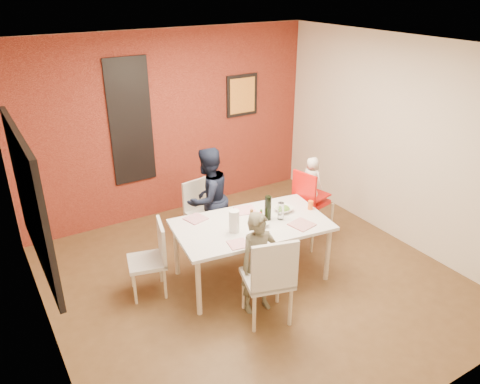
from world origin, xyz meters
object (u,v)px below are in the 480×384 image
high_chair (309,200)px  toddler (312,179)px  chair_near (270,276)px  chair_left (153,255)px  child_near (259,263)px  child_far (208,199)px  paper_towel_roll (234,221)px  chair_far (200,207)px  wine_bottle (268,208)px  dining_table (251,228)px

high_chair → toddler: 0.29m
chair_near → chair_left: bearing=-37.9°
child_near → toddler: size_ratio=1.94×
high_chair → child_far: 1.33m
paper_towel_roll → toddler: bearing=14.5°
child_near → chair_far: bearing=88.7°
wine_bottle → dining_table: bearing=174.8°
child_near → paper_towel_roll: 0.56m
dining_table → toddler: bearing=14.9°
chair_far → paper_towel_roll: 1.29m
high_chair → dining_table: bearing=91.9°
chair_far → child_far: size_ratio=0.60×
toddler → chair_left: bearing=73.3°
child_far → chair_far: bearing=-105.0°
dining_table → chair_left: (-1.10, 0.32, -0.18)m
chair_far → paper_towel_roll: size_ratio=3.20×
high_chair → child_far: child_far is taller
chair_left → chair_near: bearing=50.2°
chair_left → wine_bottle: wine_bottle is taller
child_near → high_chair: bearing=35.9°
chair_near → high_chair: bearing=-125.8°
child_far → dining_table: bearing=77.2°
chair_far → wine_bottle: size_ratio=2.81×
chair_far → chair_left: 1.30m
toddler → dining_table: bearing=88.9°
high_chair → toddler: toddler is taller
chair_left → dining_table: bearing=87.6°
chair_left → high_chair: size_ratio=0.83×
high_chair → chair_far: bearing=41.0°
chair_near → chair_left: size_ratio=1.17×
wine_bottle → paper_towel_roll: bearing=-175.2°
dining_table → chair_left: size_ratio=2.14×
dining_table → chair_far: 1.17m
toddler → child_near: bearing=105.5°
chair_near → wine_bottle: bearing=-106.6°
chair_near → high_chair: size_ratio=0.97×
chair_far → toddler: toddler is taller
chair_left → child_near: bearing=58.1°
dining_table → toddler: size_ratio=3.12×
chair_left → high_chair: bearing=103.1°
chair_far → chair_left: bearing=-149.8°
wine_bottle → high_chair: bearing=19.2°
toddler → chair_far: bearing=38.8°
wine_bottle → paper_towel_roll: (-0.48, -0.04, -0.02)m
dining_table → chair_near: 0.85m
chair_far → child_far: 0.32m
dining_table → paper_towel_roll: 0.34m
dining_table → high_chair: high_chair is taller
chair_far → toddler: 1.55m
chair_far → chair_left: (-1.00, -0.83, 0.02)m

